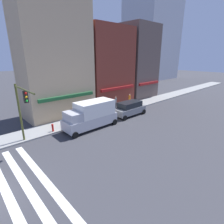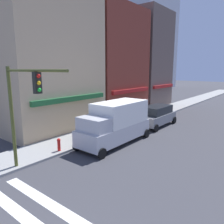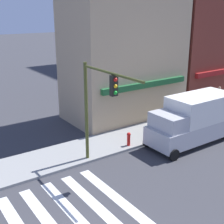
# 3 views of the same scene
# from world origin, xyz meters

# --- Properties ---
(storefront_row) EXTENTS (24.45, 5.30, 14.49)m
(storefront_row) POSITION_xyz_m (17.83, 11.50, 6.73)
(storefront_row) COLOR tan
(storefront_row) RESTS_ON ground_plane
(traffic_signal) EXTENTS (0.32, 4.71, 5.52)m
(traffic_signal) POSITION_xyz_m (4.04, 5.25, 3.81)
(traffic_signal) COLOR #474C1E
(traffic_signal) RESTS_ON ground_plane
(box_truck_silver) EXTENTS (6.21, 2.42, 3.04)m
(box_truck_silver) POSITION_xyz_m (10.75, 4.70, 1.59)
(box_truck_silver) COLOR #B7B7BC
(box_truck_silver) RESTS_ON ground_plane
(suv_grey) EXTENTS (4.70, 2.12, 1.94)m
(suv_grey) POSITION_xyz_m (17.20, 4.70, 1.03)
(suv_grey) COLOR slate
(suv_grey) RESTS_ON ground_plane
(pedestrian_blue_shirt) EXTENTS (0.32, 0.32, 1.77)m
(pedestrian_blue_shirt) POSITION_xyz_m (15.71, 7.66, 1.07)
(pedestrian_blue_shirt) COLOR #23232D
(pedestrian_blue_shirt) RESTS_ON sidewalk_left
(pedestrian_grey_coat) EXTENTS (0.32, 0.32, 1.77)m
(pedestrian_grey_coat) POSITION_xyz_m (18.01, 8.32, 1.07)
(pedestrian_grey_coat) COLOR #23232D
(pedestrian_grey_coat) RESTS_ON sidewalk_left
(pedestrian_orange_vest) EXTENTS (0.32, 0.32, 1.77)m
(pedestrian_orange_vest) POSITION_xyz_m (21.00, 8.19, 1.07)
(pedestrian_orange_vest) COLOR #23232D
(pedestrian_orange_vest) RESTS_ON sidewalk_left
(fire_hydrant) EXTENTS (0.24, 0.24, 0.84)m
(fire_hydrant) POSITION_xyz_m (6.94, 6.40, 0.61)
(fire_hydrant) COLOR red
(fire_hydrant) RESTS_ON sidewalk_left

